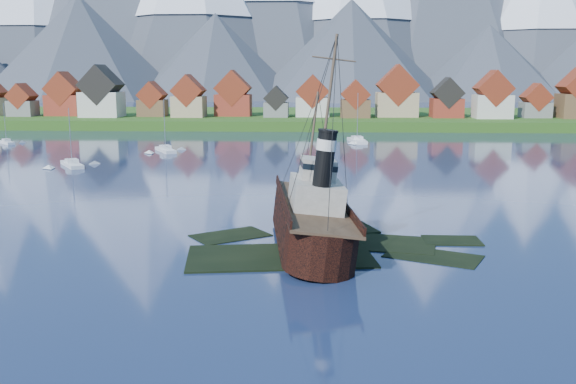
{
  "coord_description": "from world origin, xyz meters",
  "views": [
    {
      "loc": [
        0.89,
        -62.22,
        17.86
      ],
      "look_at": [
        -2.63,
        6.0,
        5.0
      ],
      "focal_mm": 40.0,
      "sensor_mm": 36.0,
      "label": 1
    }
  ],
  "objects_px": {
    "sailboat_c": "(166,150)",
    "sailboat_f": "(6,143)",
    "sailboat_a": "(72,165)",
    "sailboat_e": "(357,141)",
    "tugboat_wreck": "(308,215)"
  },
  "relations": [
    {
      "from": "sailboat_a",
      "to": "sailboat_f",
      "type": "height_order",
      "value": "sailboat_a"
    },
    {
      "from": "tugboat_wreck",
      "to": "sailboat_e",
      "type": "height_order",
      "value": "tugboat_wreck"
    },
    {
      "from": "sailboat_a",
      "to": "sailboat_c",
      "type": "bearing_deg",
      "value": 28.27
    },
    {
      "from": "sailboat_c",
      "to": "sailboat_f",
      "type": "bearing_deg",
      "value": 133.1
    },
    {
      "from": "sailboat_a",
      "to": "sailboat_e",
      "type": "bearing_deg",
      "value": 4.86
    },
    {
      "from": "tugboat_wreck",
      "to": "sailboat_f",
      "type": "height_order",
      "value": "tugboat_wreck"
    },
    {
      "from": "sailboat_a",
      "to": "sailboat_e",
      "type": "distance_m",
      "value": 72.74
    },
    {
      "from": "sailboat_a",
      "to": "sailboat_e",
      "type": "height_order",
      "value": "sailboat_e"
    },
    {
      "from": "tugboat_wreck",
      "to": "sailboat_a",
      "type": "bearing_deg",
      "value": 124.61
    },
    {
      "from": "tugboat_wreck",
      "to": "sailboat_f",
      "type": "bearing_deg",
      "value": 124.08
    },
    {
      "from": "tugboat_wreck",
      "to": "sailboat_f",
      "type": "xyz_separation_m",
      "value": [
        -77.61,
        89.88,
        -2.61
      ]
    },
    {
      "from": "sailboat_a",
      "to": "sailboat_c",
      "type": "relative_size",
      "value": 0.95
    },
    {
      "from": "tugboat_wreck",
      "to": "sailboat_f",
      "type": "distance_m",
      "value": 118.78
    },
    {
      "from": "sailboat_a",
      "to": "sailboat_c",
      "type": "distance_m",
      "value": 26.51
    },
    {
      "from": "sailboat_c",
      "to": "sailboat_f",
      "type": "height_order",
      "value": "sailboat_c"
    }
  ]
}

